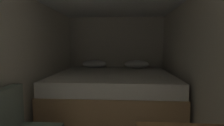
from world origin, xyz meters
The scene contains 4 objects.
wall_back centered at (0.00, 4.23, 0.99)m, with size 2.46×0.05×1.98m, color beige.
wall_left centered at (-1.20, 1.88, 0.99)m, with size 0.05×4.65×1.98m, color beige.
wall_right centered at (1.20, 1.88, 0.99)m, with size 0.05×4.65×1.98m, color beige.
bed centered at (0.00, 3.17, 0.38)m, with size 2.24×2.01×0.93m.
Camera 1 is at (0.20, -0.29, 1.27)m, focal length 28.68 mm.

